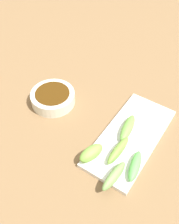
% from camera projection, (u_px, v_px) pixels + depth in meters
% --- Properties ---
extents(tabletop, '(2.10, 2.10, 0.02)m').
position_uv_depth(tabletop, '(85.00, 125.00, 0.73)').
color(tabletop, brown).
rests_on(tabletop, ground).
extents(sauce_bowl, '(0.13, 0.13, 0.04)m').
position_uv_depth(sauce_bowl, '(53.00, 97.00, 0.76)').
color(sauce_bowl, silver).
rests_on(sauce_bowl, tabletop).
extents(serving_plate, '(0.13, 0.29, 0.01)m').
position_uv_depth(serving_plate, '(130.00, 137.00, 0.68)').
color(serving_plate, white).
rests_on(serving_plate, tabletop).
extents(broccoli_stalk_0, '(0.05, 0.07, 0.03)m').
position_uv_depth(broccoli_stalk_0, '(91.00, 153.00, 0.62)').
color(broccoli_stalk_0, '#79B145').
rests_on(broccoli_stalk_0, serving_plate).
extents(broccoli_stalk_1, '(0.02, 0.09, 0.03)m').
position_uv_depth(broccoli_stalk_1, '(118.00, 150.00, 0.63)').
color(broccoli_stalk_1, '#72A03E').
rests_on(broccoli_stalk_1, serving_plate).
extents(broccoli_stalk_2, '(0.04, 0.09, 0.02)m').
position_uv_depth(broccoli_stalk_2, '(135.00, 166.00, 0.61)').
color(broccoli_stalk_2, '#5EBB56').
rests_on(broccoli_stalk_2, serving_plate).
extents(broccoli_stalk_3, '(0.04, 0.09, 0.03)m').
position_uv_depth(broccoli_stalk_3, '(128.00, 128.00, 0.68)').
color(broccoli_stalk_3, '#6DB147').
rests_on(broccoli_stalk_3, serving_plate).
extents(broccoli_stalk_4, '(0.03, 0.09, 0.03)m').
position_uv_depth(broccoli_stalk_4, '(114.00, 176.00, 0.59)').
color(broccoli_stalk_4, '#75A055').
rests_on(broccoli_stalk_4, serving_plate).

